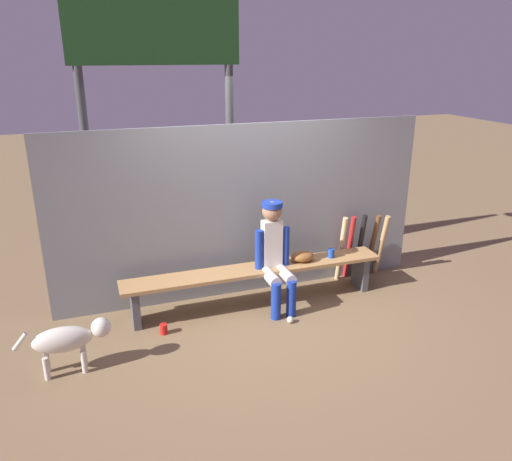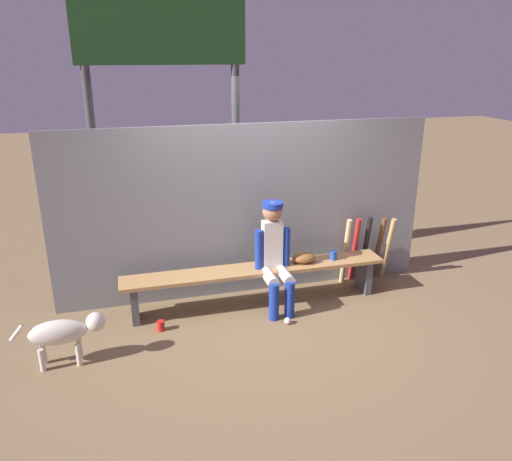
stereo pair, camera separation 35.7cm
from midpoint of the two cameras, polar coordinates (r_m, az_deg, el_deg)
name	(u,v)px [view 1 (the left image)]	position (r m, az deg, el deg)	size (l,w,h in m)	color
ground_plane	(256,304)	(5.88, -1.76, -8.43)	(30.00, 30.00, 0.00)	brown
chainlink_fence	(245,212)	(5.82, -3.02, 2.15)	(4.45, 0.03, 2.03)	gray
dugout_bench	(256,275)	(5.71, -1.80, -5.14)	(3.03, 0.36, 0.46)	#AD7F4C
player_seated	(275,253)	(5.55, 0.35, -2.57)	(0.41, 0.55, 1.23)	silver
baseball_glove	(303,256)	(5.83, 3.59, -3.00)	(0.28, 0.20, 0.12)	brown
bat_wood_natural	(341,249)	(6.32, 8.10, -2.16)	(0.06, 0.06, 0.88)	tan
bat_aluminum_red	(349,247)	(6.45, 9.06, -1.88)	(0.06, 0.06, 0.85)	#B22323
bat_aluminum_black	(360,246)	(6.47, 10.24, -1.81)	(0.06, 0.06, 0.87)	black
bat_wood_dark	(372,245)	(6.58, 11.63, -1.61)	(0.06, 0.06, 0.85)	brown
bat_wood_tan	(381,245)	(6.60, 12.60, -1.65)	(0.06, 0.06, 0.85)	tan
baseball	(290,320)	(5.49, 2.03, -10.17)	(0.07, 0.07, 0.07)	white
cup_on_ground	(164,329)	(5.40, -12.41, -10.95)	(0.08, 0.08, 0.11)	red
cup_on_bench	(331,253)	(5.97, 6.88, -2.60)	(0.08, 0.08, 0.11)	#1E47AD
scoreboard	(161,60)	(6.11, -12.52, 18.44)	(2.22, 0.27, 3.81)	#3F3F42
dog	(69,339)	(4.95, -22.56, -11.40)	(0.84, 0.20, 0.49)	beige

